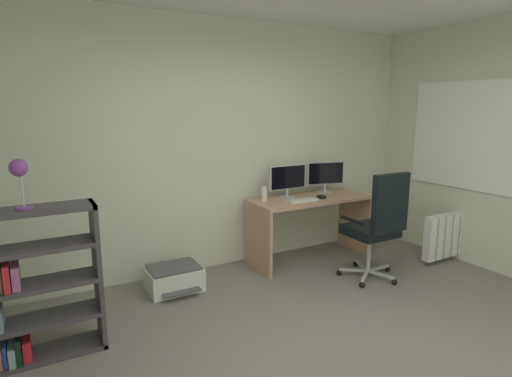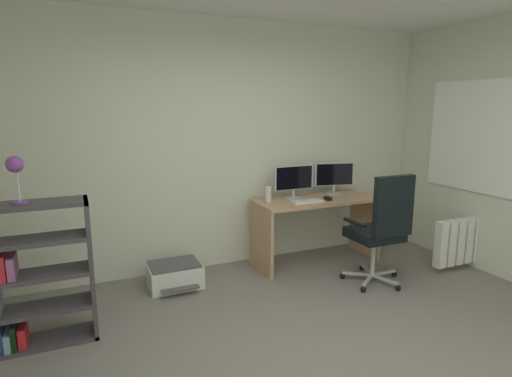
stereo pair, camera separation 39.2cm
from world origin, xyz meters
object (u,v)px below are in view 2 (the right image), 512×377
desk (316,216)px  monitor_secondary (334,176)px  office_chair (382,225)px  monitor_main (294,179)px  printer (175,275)px  desktop_speaker (268,194)px  desk_lamp (15,169)px  computer_mouse (328,198)px  radiator (467,240)px  keyboard (307,201)px  bookshelf (10,283)px

desk → monitor_secondary: monitor_secondary is taller
monitor_secondary → office_chair: office_chair is taller
monitor_main → office_chair: office_chair is taller
printer → desk: bearing=0.6°
desktop_speaker → desk_lamp: bearing=-162.9°
office_chair → printer: 2.13m
desk → office_chair: 0.87m
desk → desk_lamp: 3.05m
computer_mouse → office_chair: (0.16, -0.72, -0.14)m
desk_lamp → office_chair: bearing=-3.6°
printer → computer_mouse: bearing=-3.2°
monitor_main → radiator: bearing=-29.2°
monitor_main → printer: size_ratio=0.94×
desktop_speaker → office_chair: 1.24m
office_chair → desk_lamp: 3.21m
keyboard → printer: size_ratio=0.65×
monitor_secondary → desktop_speaker: bearing=-176.9°
office_chair → monitor_secondary: bearing=85.9°
keyboard → bookshelf: size_ratio=0.31×
monitor_main → keyboard: bearing=-79.4°
office_chair → bookshelf: bearing=176.5°
desktop_speaker → radiator: desktop_speaker is taller
keyboard → computer_mouse: bearing=3.8°
bookshelf → desk: bearing=11.9°
monitor_secondary → printer: bearing=-175.9°
radiator → office_chair: bearing=-179.8°
desk_lamp → desk: bearing=12.4°
desk_lamp → monitor_main: bearing=15.9°
monitor_main → monitor_secondary: (0.54, 0.00, 0.00)m
computer_mouse → printer: bearing=-178.2°
computer_mouse → keyboard: bearing=-174.9°
monitor_main → monitor_secondary: 0.54m
printer → office_chair: bearing=-23.2°
bookshelf → monitor_secondary: bearing=12.9°
bookshelf → office_chair: bearing=-3.5°
desk → printer: 1.71m
printer → desk_lamp: bearing=-153.3°
desktop_speaker → monitor_secondary: bearing=3.1°
monitor_main → computer_mouse: size_ratio=4.88×
bookshelf → printer: bearing=24.7°
office_chair → radiator: bearing=0.2°
desk → desk_lamp: (-2.88, -0.63, 0.80)m
computer_mouse → bookshelf: (-3.07, -0.52, -0.25)m
computer_mouse → desktop_speaker: bearing=168.9°
desk → desktop_speaker: desktop_speaker is taller
monitor_secondary → keyboard: monitor_secondary is taller
computer_mouse → bookshelf: bearing=-165.4°
printer → monitor_secondary: bearing=4.1°
monitor_main → keyboard: monitor_main is taller
office_chair → desk_lamp: size_ratio=3.38×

